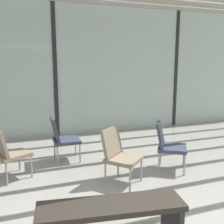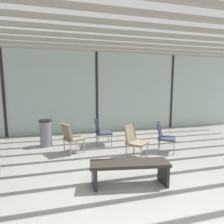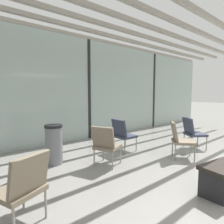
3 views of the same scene
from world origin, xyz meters
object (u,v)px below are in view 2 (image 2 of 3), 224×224
Objects in this scene: waiting_bench at (130,167)px; trash_bin at (46,133)px; lounge_chair_3 at (134,139)px; lounge_chair_5 at (164,135)px; lounge_chair_1 at (71,136)px; parked_airplane at (69,83)px; lounge_chair_0 at (101,130)px.

waiting_bench is 1.79× the size of trash_bin.
lounge_chair_3 is 1.01m from lounge_chair_5.
lounge_chair_1 is 0.56× the size of waiting_bench.
lounge_chair_1 is at bearing -47.48° from trash_bin.
waiting_bench is at bearing -84.92° from parked_airplane.
parked_airplane is at bearing 6.79° from lounge_chair_0.
lounge_chair_0 is 1.00× the size of lounge_chair_1.
lounge_chair_0 is at bearing -87.58° from lounge_chair_1.
waiting_bench is (0.07, -2.58, -0.13)m from lounge_chair_0.
parked_airplane is 15.26× the size of trash_bin.
lounge_chair_1 is 1.00× the size of lounge_chair_3.
waiting_bench is at bearing 167.47° from lounge_chair_5.
parked_airplane is at bearing 58.78° from lounge_chair_3.
parked_airplane is 8.51× the size of waiting_bench.
parked_airplane reaches higher than lounge_chair_0.
lounge_chair_0 and lounge_chair_1 have the same top height.
lounge_chair_0 is 1.01× the size of trash_bin.
lounge_chair_3 is at bearing 134.47° from lounge_chair_5.
trash_bin is (-0.77, 0.84, -0.06)m from lounge_chair_1.
lounge_chair_3 is (1.65, -0.71, 0.00)m from lounge_chair_1.
parked_airplane is 7.93m from lounge_chair_0.
lounge_chair_1 is 1.14m from trash_bin.
lounge_chair_1 is 1.80m from lounge_chair_3.
lounge_chair_0 is at bearing -79.83° from waiting_bench.
lounge_chair_0 is at bearing -10.61° from trash_bin.
lounge_chair_5 is 2.23m from waiting_bench.
trash_bin is at bearing -96.90° from parked_airplane.
trash_bin is (-1.73, 0.33, -0.06)m from lounge_chair_0.
lounge_chair_5 is (2.52, -8.73, -1.71)m from parked_airplane.
lounge_chair_1 reaches higher than trash_bin.
lounge_chair_0 is 1.09m from lounge_chair_1.
lounge_chair_5 is at bearing -126.83° from lounge_chair_1.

